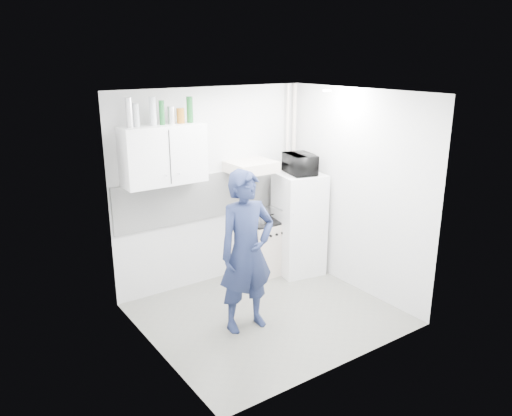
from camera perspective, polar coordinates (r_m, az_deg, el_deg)
floor at (r=6.12m, az=1.32°, el=-12.03°), size 2.80×2.80×0.00m
ceiling at (r=5.36m, az=1.51°, el=13.07°), size 2.80×2.80×0.00m
wall_back at (r=6.61m, az=-4.99°, el=2.34°), size 2.80×0.00×2.80m
wall_left at (r=4.95m, az=-11.84°, el=-3.08°), size 0.00×2.60×2.60m
wall_right at (r=6.49m, az=11.45°, el=1.79°), size 0.00×2.60×2.60m
person at (r=5.48m, az=-1.09°, el=-5.01°), size 0.69×0.48×1.83m
stove at (r=7.03m, az=0.83°, el=-4.59°), size 0.47×0.47×0.76m
fridge at (r=7.01m, az=4.91°, el=-1.79°), size 0.69×0.69×1.43m
stove_top at (r=6.90m, az=0.84°, el=-1.56°), size 0.45×0.45×0.03m
saucepan at (r=6.82m, az=0.56°, el=-1.26°), size 0.16×0.16×0.09m
microwave at (r=6.78m, az=5.09°, el=5.04°), size 0.56×0.44×0.27m
bottle_a at (r=5.79m, az=-14.30°, el=10.52°), size 0.08×0.08×0.33m
bottle_b at (r=5.82m, az=-13.53°, el=10.26°), size 0.07×0.07×0.26m
bottle_c at (r=5.89m, az=-11.72°, el=10.79°), size 0.08×0.08×0.33m
bottle_d at (r=5.94m, az=-10.71°, el=10.66°), size 0.06×0.06×0.28m
canister_a at (r=5.99m, az=-9.67°, el=10.42°), size 0.08×0.08×0.21m
canister_b at (r=6.04m, az=-8.62°, el=10.39°), size 0.09×0.09×0.18m
bottle_e at (r=6.09m, az=-7.58°, el=11.09°), size 0.08×0.08×0.31m
upper_cabinet at (r=6.01m, az=-10.53°, el=6.01°), size 1.00×0.35×0.70m
range_hood at (r=6.57m, az=-0.54°, el=4.74°), size 0.60×0.50×0.14m
backsplash at (r=6.62m, az=-4.90°, el=1.48°), size 2.74×0.03×0.60m
pipe_a at (r=7.26m, az=4.27°, el=3.70°), size 0.05×0.05×2.60m
pipe_b at (r=7.19m, az=3.53°, el=3.58°), size 0.04×0.04×2.60m
ceiling_spot_fixture at (r=6.15m, az=8.12°, el=13.15°), size 0.10×0.10×0.02m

